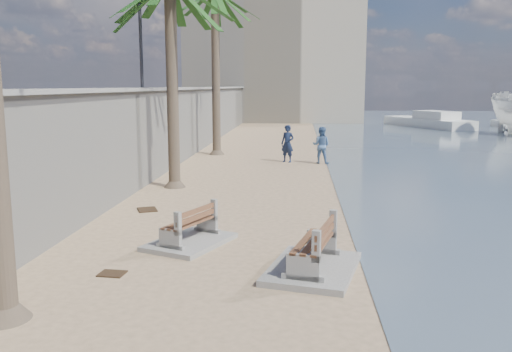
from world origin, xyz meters
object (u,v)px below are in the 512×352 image
object	(u,v)px
bench_near	(190,229)
person_a	(288,141)
person_b	(321,143)
bench_far	(313,251)
yacht_far	(427,123)

from	to	relation	value
bench_near	person_a	size ratio (longest dim) A/B	1.18
bench_near	person_b	world-z (taller)	person_b
bench_near	person_a	distance (m)	14.23
bench_far	yacht_far	size ratio (longest dim) A/B	0.28
bench_near	bench_far	size ratio (longest dim) A/B	0.92
bench_near	yacht_far	bearing A→B (deg)	69.64
person_b	yacht_far	distance (m)	26.32
yacht_far	person_b	bearing A→B (deg)	131.44
person_a	yacht_far	bearing A→B (deg)	89.45
person_b	yacht_far	world-z (taller)	person_b
person_a	person_b	world-z (taller)	person_a
bench_far	person_b	bearing A→B (deg)	87.21
yacht_far	bench_near	bearing A→B (deg)	134.55
bench_far	person_b	world-z (taller)	person_b
person_b	person_a	bearing A→B (deg)	4.79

